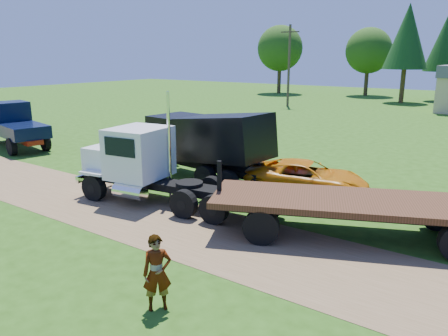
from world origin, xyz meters
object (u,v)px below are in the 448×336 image
Objects in this scene: orange_pickup at (306,178)px; white_semi_tractor at (141,164)px; black_dump_truck at (201,141)px; flatbed_trailer at (354,208)px; navy_truck at (13,124)px; spectator_a at (157,273)px.

white_semi_tractor is at bearing 117.41° from orange_pickup.
black_dump_truck is 8.53m from flatbed_trailer.
black_dump_truck is at bearing 14.94° from navy_truck.
spectator_a is (20.32, -8.28, -0.54)m from navy_truck.
flatbed_trailer is at bearing 0.58° from white_semi_tractor.
black_dump_truck is at bearing 85.09° from orange_pickup.
white_semi_tractor is 1.11× the size of navy_truck.
white_semi_tractor is 8.12m from spectator_a.
navy_truck is 3.67× the size of spectator_a.
black_dump_truck reaches higher than orange_pickup.
spectator_a is (0.87, -9.91, 0.20)m from orange_pickup.
white_semi_tractor is 0.79× the size of flatbed_trailer.
black_dump_truck is 1.18× the size of navy_truck.
navy_truck is at bearing -170.79° from black_dump_truck.
navy_truck is at bearing 152.49° from flatbed_trailer.
orange_pickup is 9.95m from spectator_a.
flatbed_trailer is 7.00m from spectator_a.
white_semi_tractor is 14.60m from navy_truck.
white_semi_tractor is at bearing 88.84° from spectator_a.
white_semi_tractor is 4.07× the size of spectator_a.
orange_pickup is at bearing 33.46° from white_semi_tractor.
spectator_a is (-2.25, -6.62, -0.08)m from flatbed_trailer.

